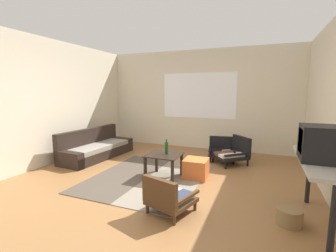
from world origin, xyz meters
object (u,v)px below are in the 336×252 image
at_px(armchair_corner, 234,152).
at_px(glass_bottle, 167,148).
at_px(couch, 96,148).
at_px(crt_television, 324,144).
at_px(clay_vase, 316,144).
at_px(armchair_striped_foreground, 168,197).
at_px(console_shelf, 321,167).
at_px(wicker_basket, 289,216).
at_px(coffee_table, 164,159).
at_px(ottoman_orange, 196,168).
at_px(armchair_by_window, 222,150).

distance_m(armchair_corner, glass_bottle, 1.71).
distance_m(couch, glass_bottle, 2.21).
xyz_separation_m(crt_television, clay_vase, (0.00, 0.42, -0.10)).
bearing_deg(armchair_corner, armchair_striped_foreground, -101.53).
relative_size(console_shelf, wicker_basket, 4.75).
distance_m(glass_bottle, wicker_basket, 2.21).
relative_size(coffee_table, armchair_corner, 0.70).
xyz_separation_m(armchair_striped_foreground, wicker_basket, (1.44, 0.32, -0.13)).
bearing_deg(clay_vase, couch, 166.23).
bearing_deg(glass_bottle, coffee_table, -120.86).
xyz_separation_m(glass_bottle, wicker_basket, (1.96, -0.90, -0.46)).
bearing_deg(wicker_basket, coffee_table, 157.04).
relative_size(couch, console_shelf, 1.37).
bearing_deg(console_shelf, clay_vase, 90.00).
bearing_deg(wicker_basket, couch, 159.69).
xyz_separation_m(coffee_table, wicker_basket, (1.99, -0.84, -0.26)).
bearing_deg(ottoman_orange, glass_bottle, -159.70).
bearing_deg(armchair_corner, wicker_basket, -67.52).
xyz_separation_m(armchair_by_window, crt_television, (1.50, -2.43, 0.78)).
distance_m(armchair_striped_foreground, crt_television, 1.92).
relative_size(coffee_table, ottoman_orange, 1.42).
distance_m(console_shelf, clay_vase, 0.40).
distance_m(coffee_table, armchair_striped_foreground, 1.30).
relative_size(armchair_by_window, wicker_basket, 2.25).
relative_size(armchair_corner, ottoman_orange, 2.03).
height_order(coffee_table, crt_television, crt_television).
xyz_separation_m(console_shelf, crt_television, (-0.00, -0.06, 0.29)).
bearing_deg(armchair_striped_foreground, coffee_table, 115.52).
xyz_separation_m(console_shelf, clay_vase, (0.00, 0.35, 0.20)).
distance_m(coffee_table, wicker_basket, 2.18).
relative_size(armchair_striped_foreground, wicker_basket, 2.26).
bearing_deg(armchair_by_window, couch, -161.53).
xyz_separation_m(couch, armchair_striped_foreground, (2.63, -1.83, 0.02)).
xyz_separation_m(coffee_table, armchair_corner, (1.08, 1.38, -0.10)).
bearing_deg(coffee_table, console_shelf, -18.44).
relative_size(couch, armchair_corner, 2.26).
bearing_deg(clay_vase, armchair_by_window, 126.76).
xyz_separation_m(clay_vase, glass_bottle, (-2.25, 0.46, -0.35)).
xyz_separation_m(crt_television, wicker_basket, (-0.29, -0.02, -0.91)).
xyz_separation_m(armchair_striped_foreground, crt_television, (1.72, 0.34, 0.78)).
distance_m(armchair_corner, clay_vase, 2.25).
bearing_deg(armchair_by_window, armchair_striped_foreground, -94.53).
bearing_deg(crt_television, coffee_table, 160.14).
height_order(armchair_striped_foreground, crt_television, crt_television).
height_order(ottoman_orange, crt_television, crt_television).
bearing_deg(couch, armchair_corner, 12.82).
bearing_deg(clay_vase, armchair_corner, 124.13).
distance_m(armchair_by_window, glass_bottle, 1.76).
relative_size(armchair_by_window, crt_television, 1.41).
height_order(couch, armchair_by_window, couch).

